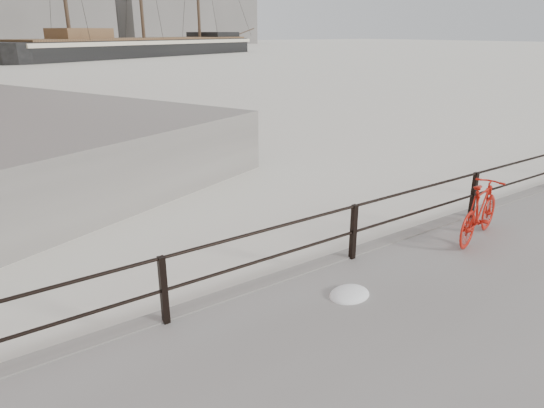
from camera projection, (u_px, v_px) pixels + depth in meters
ground at (462, 230)px, 10.68m from camera, size 400.00×400.00×0.00m
guardrail at (473, 195)px, 10.28m from camera, size 28.00×0.10×1.00m
bicycle at (480, 211)px, 9.16m from camera, size 1.92×0.77×1.15m
barque_black at (146, 56)px, 84.49m from camera, size 67.27×43.54×35.98m
industrial_west at (44, 11)px, 126.48m from camera, size 32.00×18.00×18.00m
industrial_mid at (162, 4)px, 148.20m from camera, size 26.00×20.00×24.00m
industrial_east at (220, 22)px, 166.15m from camera, size 20.00×16.00×14.00m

